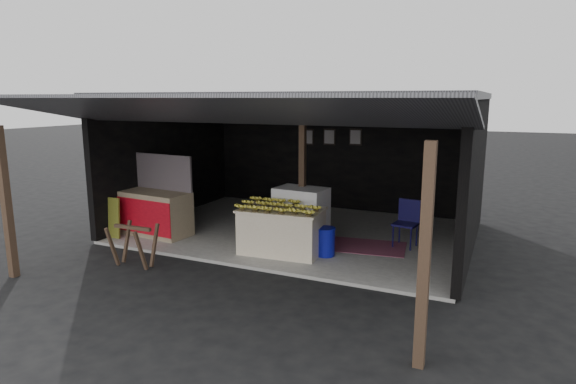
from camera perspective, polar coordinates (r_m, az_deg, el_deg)
The scene contains 13 objects.
ground at distance 8.51m, azimuth -5.26°, elevation -9.04°, with size 80.00×80.00×0.00m, color black.
concrete_slab at distance 10.63m, azimuth 1.43°, elevation -4.70°, with size 7.00×5.00×0.06m, color gray.
shophouse at distance 10.56m, azimuth 2.17°, elevation 6.61°, with size 7.40×7.29×3.02m.
banana_table at distance 9.02m, azimuth -0.77°, elevation -4.60°, with size 1.60×1.05×0.84m.
banana_pile at distance 8.89m, azimuth -0.77°, elevation -1.48°, with size 1.41×0.85×0.17m, color gold, non-canonical shape.
white_crate at distance 9.64m, azimuth 1.56°, elevation -2.77°, with size 1.05×0.75×1.11m.
neighbor_stall at distance 10.63m, azimuth -15.63°, elevation -2.15°, with size 1.69×0.88×1.68m.
green_signboard at distance 10.69m, azimuth -20.47°, elevation -2.82°, with size 0.56×0.04×0.84m, color black.
sawhorse at distance 8.85m, azimuth -17.87°, elevation -5.56°, with size 0.76×0.67×0.74m.
water_barrel at distance 8.92m, azimuth 4.48°, elevation -5.98°, with size 0.34×0.34×0.50m, color #0D1296.
plastic_chair at distance 9.69m, azimuth 13.96°, elevation -3.12°, with size 0.49×0.49×0.92m.
magenta_rug at distance 9.59m, azimuth 9.26°, elevation -6.38°, with size 1.50×1.00×0.01m, color maroon.
picture_frames at distance 12.57m, azimuth 5.08°, elevation 6.52°, with size 1.62×0.04×0.46m.
Camera 1 is at (3.99, -6.92, 2.92)m, focal length 30.00 mm.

